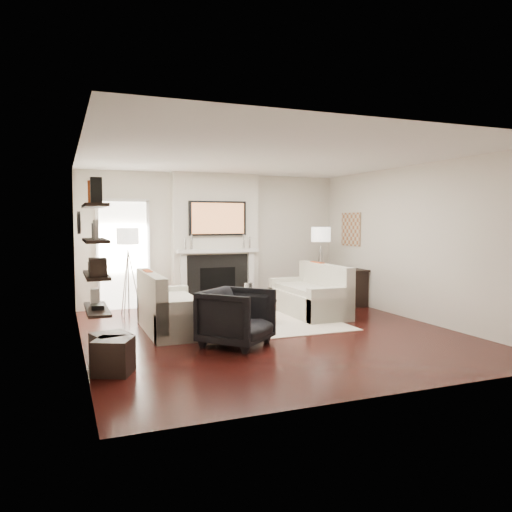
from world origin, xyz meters
name	(u,v)px	position (x,y,z in m)	size (l,w,h in m)	color
room_envelope	(270,246)	(0.00, 0.00, 1.35)	(6.00, 6.00, 6.00)	black
chimney_breast	(216,239)	(0.00, 2.88, 1.35)	(1.80, 0.25, 2.70)	silver
fireplace_surround	(218,280)	(0.00, 2.74, 0.52)	(1.30, 0.02, 1.04)	black
firebox	(218,283)	(0.00, 2.73, 0.45)	(0.75, 0.02, 0.65)	black
mantel_pilaster_l	(184,280)	(-0.72, 2.71, 0.55)	(0.12, 0.08, 1.10)	white
mantel_pilaster_r	(251,277)	(0.72, 2.71, 0.55)	(0.12, 0.08, 1.10)	white
mantel_shelf	(218,251)	(0.00, 2.69, 1.12)	(1.70, 0.18, 0.07)	white
tv_body	(218,218)	(0.00, 2.71, 1.78)	(1.20, 0.06, 0.70)	black
tv_screen	(218,218)	(0.00, 2.68, 1.78)	(1.10, 0.01, 0.62)	#BF723F
candlestick_l_tall	(192,242)	(-0.55, 2.70, 1.30)	(0.04, 0.04, 0.30)	silver
candlestick_l_short	(185,244)	(-0.68, 2.70, 1.27)	(0.04, 0.04, 0.24)	silver
candlestick_r_tall	(243,241)	(0.55, 2.70, 1.30)	(0.04, 0.04, 0.30)	silver
candlestick_r_short	(249,243)	(0.68, 2.70, 1.27)	(0.04, 0.04, 0.24)	silver
hallway_panel	(123,256)	(-1.85, 2.98, 1.05)	(0.90, 0.02, 2.10)	white
door_trim_l	(98,256)	(-2.33, 2.96, 1.05)	(0.06, 0.06, 2.16)	white
door_trim_r	(148,255)	(-1.37, 2.96, 1.05)	(0.06, 0.06, 2.16)	white
door_trim_top	(122,200)	(-1.85, 2.96, 2.13)	(1.02, 0.06, 0.06)	white
rug	(263,324)	(0.12, 0.58, 0.01)	(2.60, 2.00, 0.01)	beige
loveseat_left_base	(173,318)	(-1.38, 0.68, 0.21)	(0.85, 1.80, 0.42)	beige
loveseat_left_back	(151,299)	(-1.71, 0.68, 0.53)	(0.18, 1.80, 0.80)	beige
loveseat_left_arm_n	(185,321)	(-1.38, -0.13, 0.30)	(0.85, 0.18, 0.60)	beige
loveseat_left_arm_s	(163,304)	(-1.38, 1.49, 0.30)	(0.85, 0.18, 0.60)	beige
loveseat_left_cushion	(176,301)	(-1.33, 0.68, 0.47)	(0.63, 1.44, 0.10)	beige
pillow_left_orange	(148,283)	(-1.71, 0.98, 0.73)	(0.10, 0.42, 0.42)	#AF4015
pillow_left_charcoal	(154,289)	(-1.71, 0.38, 0.72)	(0.10, 0.40, 0.40)	black
loveseat_right_base	(309,303)	(1.25, 1.12, 0.21)	(0.85, 1.80, 0.42)	beige
loveseat_right_back	(325,285)	(1.59, 1.12, 0.53)	(0.18, 1.80, 0.80)	beige
loveseat_right_arm_n	(331,305)	(1.25, 0.31, 0.30)	(0.85, 0.18, 0.60)	beige
loveseat_right_arm_s	(290,292)	(1.25, 1.93, 0.30)	(0.85, 0.18, 0.60)	beige
loveseat_right_cushion	(306,289)	(1.20, 1.12, 0.47)	(0.63, 1.44, 0.10)	beige
pillow_right_orange	(317,273)	(1.59, 1.42, 0.73)	(0.10, 0.42, 0.42)	#AF4015
pillow_right_charcoal	(333,277)	(1.59, 0.82, 0.72)	(0.10, 0.40, 0.40)	black
coffee_table	(240,300)	(-0.22, 0.78, 0.40)	(1.10, 0.55, 0.04)	black
coffee_leg_nw	(215,317)	(-0.72, 0.56, 0.19)	(0.02, 0.02, 0.38)	silver
coffee_leg_ne	(273,313)	(0.28, 0.56, 0.19)	(0.02, 0.02, 0.38)	silver
coffee_leg_sw	(208,312)	(-0.72, 1.00, 0.19)	(0.02, 0.02, 0.38)	silver
coffee_leg_se	(263,309)	(0.28, 1.00, 0.19)	(0.02, 0.02, 0.38)	silver
hurricane_glass	(249,290)	(-0.07, 0.78, 0.56)	(0.15, 0.15, 0.26)	white
hurricane_candle	(249,294)	(-0.07, 0.78, 0.50)	(0.10, 0.10, 0.15)	white
copper_bowl	(226,298)	(-0.47, 0.78, 0.45)	(0.29, 0.29, 0.05)	#A4691B
armchair	(236,315)	(-0.75, -0.57, 0.43)	(0.84, 0.79, 0.87)	black
lamp_left_post	(128,283)	(-1.85, 2.27, 0.60)	(0.02, 0.02, 1.20)	silver
lamp_left_shade	(128,236)	(-1.85, 2.27, 1.45)	(0.40, 0.40, 0.30)	white
lamp_left_leg_a	(135,282)	(-1.74, 2.27, 0.60)	(0.02, 0.02, 1.25)	silver
lamp_left_leg_b	(125,282)	(-1.91, 2.36, 0.60)	(0.02, 0.02, 1.25)	silver
lamp_left_leg_c	(126,283)	(-1.91, 2.17, 0.60)	(0.02, 0.02, 1.25)	silver
lamp_right_post	(321,275)	(2.05, 2.12, 0.60)	(0.02, 0.02, 1.20)	silver
lamp_right_shade	(321,234)	(2.05, 2.12, 1.45)	(0.40, 0.40, 0.30)	white
lamp_right_leg_a	(325,275)	(2.16, 2.12, 0.60)	(0.02, 0.02, 1.25)	silver
lamp_right_leg_b	(316,275)	(2.00, 2.22, 0.60)	(0.02, 0.02, 1.25)	silver
lamp_right_leg_c	(320,276)	(1.99, 2.02, 0.60)	(0.02, 0.02, 1.25)	silver
console_top	(347,269)	(2.57, 1.93, 0.73)	(0.35, 1.20, 0.04)	black
console_leg_n	(361,290)	(2.57, 1.38, 0.35)	(0.30, 0.04, 0.71)	black
console_leg_s	(333,284)	(2.57, 2.48, 0.35)	(0.30, 0.04, 0.71)	black
wall_art	(351,229)	(2.73, 2.05, 1.55)	(0.03, 0.70, 0.70)	#A57C52
shelf_bottom	(97,309)	(-2.62, -1.00, 0.70)	(0.25, 1.00, 0.04)	black
shelf_lower	(96,275)	(-2.62, -1.00, 1.10)	(0.25, 1.00, 0.04)	black
shelf_upper	(95,241)	(-2.62, -1.00, 1.50)	(0.25, 1.00, 0.04)	black
shelf_top	(95,206)	(-2.62, -1.00, 1.90)	(0.25, 1.00, 0.04)	black
decor_magfile_a	(96,190)	(-2.62, -1.30, 2.06)	(0.12, 0.10, 0.28)	black
decor_magfile_b	(93,193)	(-2.62, -0.80, 2.06)	(0.12, 0.10, 0.28)	#AF4015
decor_frame_a	(96,230)	(-2.62, -1.11, 1.63)	(0.04, 0.30, 0.22)	white
decor_frame_b	(94,231)	(-2.62, -0.77, 1.61)	(0.04, 0.22, 0.18)	black
decor_wine_rack	(98,267)	(-2.62, -1.30, 1.22)	(0.18, 0.25, 0.20)	black
decor_box_small	(95,267)	(-2.62, -0.77, 1.18)	(0.15, 0.12, 0.12)	black
decor_books	(97,307)	(-2.62, -1.08, 0.74)	(0.14, 0.20, 0.05)	black
decor_box_tall	(95,296)	(-2.62, -0.67, 0.81)	(0.10, 0.10, 0.18)	white
clock_rim	(79,223)	(-2.73, 0.90, 1.70)	(0.34, 0.34, 0.04)	black
clock_face	(81,223)	(-2.71, 0.90, 1.70)	(0.29, 0.29, 0.01)	white
ottoman_near	(111,350)	(-2.47, -0.98, 0.20)	(0.40, 0.40, 0.40)	black
ottoman_far	(114,356)	(-2.47, -1.28, 0.20)	(0.40, 0.40, 0.40)	black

